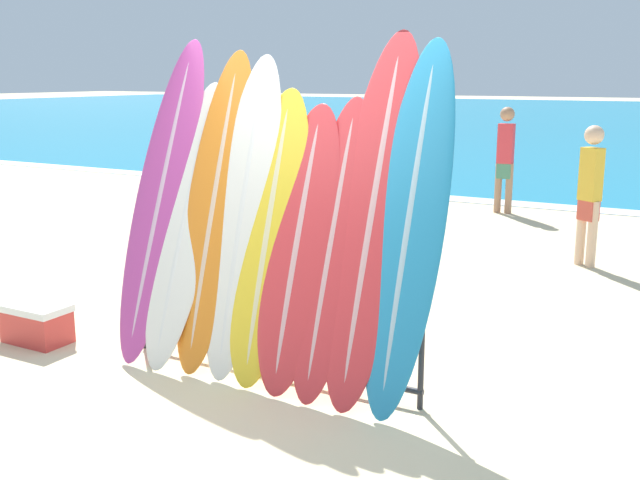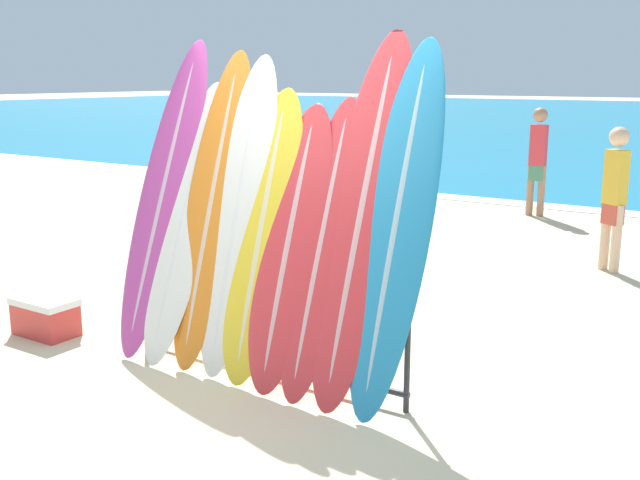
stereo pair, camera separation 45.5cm
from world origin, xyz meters
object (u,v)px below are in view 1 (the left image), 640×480
Objects in this scene: surfboard_slot_3 at (243,216)px; surfboard_slot_4 at (269,236)px; surfboard_slot_0 at (162,197)px; person_near_water at (505,156)px; surfboard_slot_7 at (373,216)px; person_far_left at (297,173)px; surfboard_slot_2 at (215,210)px; surfboard_slot_6 at (332,247)px; surfboard_slot_5 at (299,247)px; surfboard_slot_1 at (186,223)px; person_mid_beach at (590,190)px; cooler_box at (37,323)px; surfboard_slot_8 at (410,225)px; surfboard_rack at (268,315)px.

surfboard_slot_3 is 1.11× the size of surfboard_slot_4.
surfboard_slot_0 is 1.46× the size of person_near_water.
surfboard_slot_7 is 1.66× the size of person_far_left.
surfboard_slot_7 reaches higher than surfboard_slot_0.
surfboard_slot_0 is at bearing 175.54° from surfboard_slot_2.
surfboard_slot_7 is at bearing 17.03° from surfboard_slot_6.
surfboard_slot_0 is 1.24× the size of surfboard_slot_5.
surfboard_slot_4 is 1.40× the size of person_far_left.
person_mid_beach is (2.27, 4.55, -0.18)m from surfboard_slot_1.
surfboard_slot_4 reaches higher than cooler_box.
person_mid_beach is at bearing 68.97° from surfboard_slot_3.
surfboard_slot_0 is 4.95m from person_far_left.
surfboard_slot_6 is at bearing -1.01° from surfboard_slot_1.
surfboard_slot_6 is at bearing -2.66° from surfboard_slot_3.
surfboard_slot_6 is 2.78m from cooler_box.
surfboard_slot_2 is 0.98× the size of surfboard_slot_8.
cooler_box is at bearing -172.15° from surfboard_slot_8.
person_far_left is (-1.52, 4.69, -0.42)m from surfboard_slot_0.
surfboard_slot_1 is 1.05× the size of surfboard_slot_6.
surfboard_slot_3 reaches higher than surfboard_slot_6.
surfboard_slot_2 reaches higher than person_mid_beach.
surfboard_slot_0 is 1.60m from surfboard_slot_6.
surfboard_slot_1 is 5.10m from person_far_left.
person_mid_beach is at bearing 77.95° from surfboard_slot_6.
surfboard_slot_7 is at bearing 8.97° from cooler_box.
surfboard_slot_0 reaches higher than surfboard_slot_2.
surfboard_slot_3 is 1.43× the size of person_mid_beach.
surfboard_slot_5 is (0.78, -0.07, -0.19)m from surfboard_slot_2.
surfboard_rack is at bearing 105.13° from person_mid_beach.
surfboard_slot_1 is at bearing -94.36° from person_near_water.
person_far_left is at bearing -129.97° from person_near_water.
surfboard_slot_7 reaches higher than surfboard_slot_2.
surfboard_slot_2 reaches higher than surfboard_slot_5.
person_mid_beach reaches higher than person_far_left.
surfboard_rack is 1.00m from surfboard_slot_1.
surfboard_slot_3 is at bearing 163.81° from surfboard_rack.
surfboard_rack reaches higher than cooler_box.
surfboard_slot_0 is 0.99× the size of surfboard_slot_7.
surfboard_slot_0 is at bearing 166.83° from surfboard_slot_1.
surfboard_slot_0 reaches higher than surfboard_slot_5.
cooler_box is (-1.03, -0.46, -1.09)m from surfboard_slot_0.
surfboard_rack is 0.97× the size of surfboard_slot_7.
person_mid_beach is at bearing 72.12° from surfboard_rack.
surfboard_slot_4 is at bearing 100.53° from surfboard_rack.
cooler_box is at bearing -170.98° from surfboard_rack.
surfboard_slot_2 is 1.05m from surfboard_slot_6.
surfboard_slot_2 is 1.13× the size of surfboard_slot_4.
surfboard_slot_3 reaches higher than surfboard_slot_4.
person_mid_beach is at bearing 54.04° from cooler_box.
surfboard_slot_0 is at bearing 175.19° from surfboard_slot_4.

